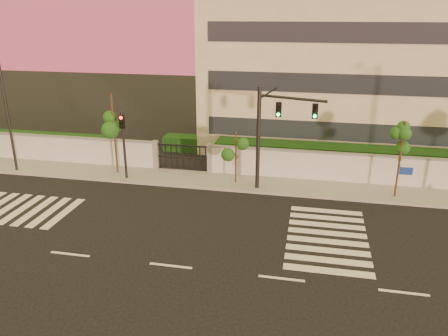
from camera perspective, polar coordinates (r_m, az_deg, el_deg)
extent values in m
plane|color=black|center=(20.40, -6.97, -12.57)|extent=(120.00, 120.00, 0.00)
cube|color=gray|center=(29.44, -0.61, -1.72)|extent=(60.00, 3.00, 0.15)
cube|color=#B5B8BD|center=(37.93, -26.92, 2.53)|extent=(25.00, 0.30, 2.00)
cube|color=slate|center=(37.67, -27.17, 4.06)|extent=(25.00, 0.36, 0.12)
cube|color=#B5B8BD|center=(31.18, 27.09, -0.92)|extent=(31.00, 0.30, 2.00)
cube|color=slate|center=(31.79, -8.89, 1.65)|extent=(0.35, 0.35, 2.20)
cube|color=slate|center=(30.67, -1.85, 1.21)|extent=(0.35, 0.35, 2.20)
cube|color=black|center=(32.50, 16.65, 1.07)|extent=(20.00, 2.00, 1.80)
cube|color=black|center=(39.05, -22.92, 3.11)|extent=(12.00, 1.80, 1.40)
cube|color=black|center=(35.91, -3.11, 3.15)|extent=(6.00, 1.50, 1.20)
cube|color=#BBB79E|center=(38.70, 16.58, 11.77)|extent=(24.00, 12.00, 12.00)
cube|color=#262D38|center=(33.47, 16.73, 4.46)|extent=(22.00, 0.08, 1.40)
cube|color=#262D38|center=(32.77, 17.34, 10.37)|extent=(22.00, 0.08, 1.40)
cube|color=#262D38|center=(32.43, 17.99, 16.46)|extent=(22.00, 0.08, 1.40)
cube|color=silver|center=(28.65, -26.38, -4.68)|extent=(0.50, 4.00, 0.02)
cube|color=silver|center=(28.12, -24.91, -4.89)|extent=(0.50, 4.00, 0.02)
cube|color=silver|center=(27.61, -23.40, -5.11)|extent=(0.50, 4.00, 0.02)
cube|color=silver|center=(27.13, -21.82, -5.33)|extent=(0.50, 4.00, 0.02)
cube|color=silver|center=(26.66, -20.19, -5.55)|extent=(0.50, 4.00, 0.02)
cube|color=silver|center=(20.43, 13.48, -12.94)|extent=(4.00, 0.50, 0.02)
cube|color=silver|center=(21.20, 13.43, -11.64)|extent=(4.00, 0.50, 0.02)
cube|color=silver|center=(21.97, 13.38, -10.43)|extent=(4.00, 0.50, 0.02)
cube|color=silver|center=(22.76, 13.34, -9.30)|extent=(4.00, 0.50, 0.02)
cube|color=silver|center=(23.55, 13.30, -8.25)|extent=(4.00, 0.50, 0.02)
cube|color=silver|center=(24.35, 13.27, -7.27)|extent=(4.00, 0.50, 0.02)
cube|color=silver|center=(25.16, 13.23, -6.35)|extent=(4.00, 0.50, 0.02)
cube|color=silver|center=(25.97, 13.20, -5.49)|extent=(4.00, 0.50, 0.02)
cube|color=silver|center=(22.34, -19.46, -10.56)|extent=(2.00, 0.15, 0.01)
cube|color=silver|center=(20.40, -6.97, -12.55)|extent=(2.00, 0.15, 0.01)
cube|color=silver|center=(19.58, 7.51, -14.11)|extent=(2.00, 0.15, 0.01)
cube|color=silver|center=(20.01, 22.43, -14.81)|extent=(2.00, 0.15, 0.01)
cylinder|color=#382314|center=(30.92, -14.12, 4.20)|extent=(0.13, 0.13, 5.74)
sphere|color=#224E16|center=(30.52, -14.39, 7.31)|extent=(1.21, 1.21, 1.21)
sphere|color=#224E16|center=(30.74, -13.43, 5.83)|extent=(0.92, 0.92, 0.92)
sphere|color=#224E16|center=(30.65, -14.98, 6.20)|extent=(0.88, 0.88, 0.88)
cylinder|color=#382314|center=(28.52, 1.56, 1.25)|extent=(0.11, 0.11, 3.60)
sphere|color=#224E16|center=(28.19, 1.58, 3.33)|extent=(0.98, 0.98, 0.98)
sphere|color=#224E16|center=(28.47, 2.25, 2.35)|extent=(0.75, 0.75, 0.75)
sphere|color=#224E16|center=(28.22, 0.99, 2.58)|extent=(0.71, 0.71, 0.71)
cylinder|color=#382314|center=(28.11, 21.94, 0.83)|extent=(0.12, 0.12, 4.85)
sphere|color=#224E16|center=(27.71, 22.33, 3.68)|extent=(1.11, 1.11, 1.11)
sphere|color=#224E16|center=(28.16, 22.77, 2.31)|extent=(0.84, 0.84, 0.84)
sphere|color=#224E16|center=(27.63, 21.64, 2.68)|extent=(0.80, 0.80, 0.80)
cylinder|color=black|center=(27.25, 4.50, 3.66)|extent=(0.26, 0.26, 6.65)
cylinder|color=black|center=(26.46, 9.09, 8.96)|extent=(3.94, 1.40, 0.17)
cube|color=black|center=(26.60, 7.14, 7.58)|extent=(0.38, 0.19, 0.97)
sphere|color=#0CF259|center=(26.56, 7.09, 6.90)|extent=(0.21, 0.21, 0.21)
cube|color=black|center=(26.53, 11.80, 7.28)|extent=(0.38, 0.19, 0.97)
sphere|color=#0CF259|center=(26.49, 11.75, 6.60)|extent=(0.21, 0.21, 0.21)
cylinder|color=black|center=(29.86, -12.90, 2.72)|extent=(0.17, 0.17, 4.72)
cube|color=black|center=(29.37, -13.20, 5.92)|extent=(0.37, 0.19, 0.94)
sphere|color=red|center=(29.20, -13.33, 6.43)|extent=(0.21, 0.21, 0.21)
cylinder|color=black|center=(33.71, -26.34, 5.70)|extent=(0.17, 0.17, 7.68)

